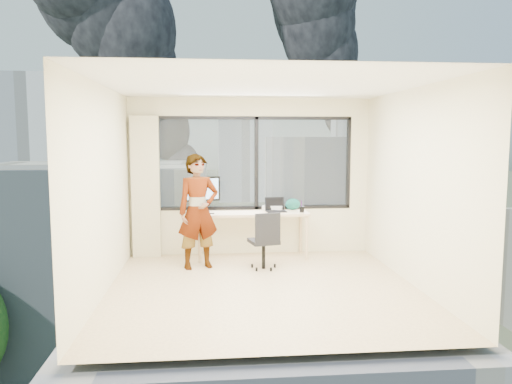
{
  "coord_description": "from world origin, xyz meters",
  "views": [
    {
      "loc": [
        -0.67,
        -6.17,
        1.95
      ],
      "look_at": [
        0.0,
        1.0,
        1.15
      ],
      "focal_mm": 34.38,
      "sensor_mm": 36.0,
      "label": 1
    }
  ],
  "objects": [
    {
      "name": "pen_cup",
      "position": [
        0.8,
        1.57,
        0.8
      ],
      "size": [
        0.09,
        0.09,
        0.09
      ],
      "primitive_type": "cylinder",
      "rotation": [
        0.0,
        0.0,
        0.2
      ],
      "color": "black",
      "rests_on": "desk"
    },
    {
      "name": "hill_a",
      "position": [
        -120.0,
        320.0,
        -14.0
      ],
      "size": [
        288.0,
        216.0,
        90.0
      ],
      "primitive_type": "ellipsoid",
      "color": "slate",
      "rests_on": "exterior_ground"
    },
    {
      "name": "laptop",
      "position": [
        0.39,
        1.67,
        0.85
      ],
      "size": [
        0.35,
        0.37,
        0.21
      ],
      "primitive_type": null,
      "rotation": [
        0.0,
        0.0,
        0.1
      ],
      "color": "black",
      "rests_on": "desk"
    },
    {
      "name": "game_console",
      "position": [
        0.38,
        1.88,
        0.79
      ],
      "size": [
        0.41,
        0.38,
        0.08
      ],
      "primitive_type": "cube",
      "rotation": [
        0.0,
        0.0,
        -0.36
      ],
      "color": "white",
      "rests_on": "desk"
    },
    {
      "name": "near_bldg_b",
      "position": [
        12.0,
        38.0,
        -6.0
      ],
      "size": [
        14.0,
        13.0,
        16.0
      ],
      "primitive_type": "cube",
      "color": "silver",
      "rests_on": "exterior_ground"
    },
    {
      "name": "curtain",
      "position": [
        -1.72,
        1.88,
        1.15
      ],
      "size": [
        0.45,
        0.14,
        2.3
      ],
      "primitive_type": "cube",
      "color": "beige",
      "rests_on": "floor"
    },
    {
      "name": "wall_right",
      "position": [
        2.0,
        0.0,
        1.3
      ],
      "size": [
        0.01,
        4.0,
        2.6
      ],
      "primitive_type": "cube",
      "color": "beige",
      "rests_on": "ground"
    },
    {
      "name": "wall_left",
      "position": [
        -2.0,
        0.0,
        1.3
      ],
      "size": [
        0.01,
        4.0,
        2.6
      ],
      "primitive_type": "cube",
      "color": "beige",
      "rests_on": "ground"
    },
    {
      "name": "far_tower_c",
      "position": [
        45.0,
        140.0,
        -1.0
      ],
      "size": [
        15.0,
        15.0,
        26.0
      ],
      "primitive_type": "cube",
      "color": "silver",
      "rests_on": "exterior_ground"
    },
    {
      "name": "desk",
      "position": [
        0.0,
        1.66,
        0.38
      ],
      "size": [
        1.8,
        0.6,
        0.75
      ],
      "primitive_type": "cube",
      "color": "tan",
      "rests_on": "floor"
    },
    {
      "name": "floor",
      "position": [
        0.0,
        0.0,
        0.0
      ],
      "size": [
        4.0,
        4.0,
        0.01
      ],
      "primitive_type": "cube",
      "color": "beige",
      "rests_on": "ground"
    },
    {
      "name": "far_tower_b",
      "position": [
        8.0,
        120.0,
        1.0
      ],
      "size": [
        13.0,
        13.0,
        30.0
      ],
      "primitive_type": "cube",
      "color": "silver",
      "rests_on": "exterior_ground"
    },
    {
      "name": "smoke_plume_b",
      "position": [
        55.0,
        170.0,
        27.0
      ],
      "size": [
        30.0,
        18.0,
        70.0
      ],
      "primitive_type": null,
      "color": "black",
      "rests_on": "exterior_ground"
    },
    {
      "name": "window_wall",
      "position": [
        0.05,
        2.0,
        1.52
      ],
      "size": [
        3.3,
        0.16,
        1.55
      ],
      "primitive_type": null,
      "color": "black",
      "rests_on": "ground"
    },
    {
      "name": "monitor",
      "position": [
        -0.8,
        1.75,
        1.04
      ],
      "size": [
        0.6,
        0.28,
        0.58
      ],
      "primitive_type": null,
      "rotation": [
        0.0,
        0.0,
        0.28
      ],
      "color": "black",
      "rests_on": "desk"
    },
    {
      "name": "far_tower_a",
      "position": [
        -35.0,
        95.0,
        0.0
      ],
      "size": [
        14.0,
        14.0,
        28.0
      ],
      "primitive_type": "cube",
      "color": "silver",
      "rests_on": "exterior_ground"
    },
    {
      "name": "wall_front",
      "position": [
        0.0,
        -2.0,
        1.3
      ],
      "size": [
        4.0,
        0.01,
        2.6
      ],
      "primitive_type": "cube",
      "color": "beige",
      "rests_on": "ground"
    },
    {
      "name": "smoke_plume_a",
      "position": [
        -10.0,
        150.0,
        39.0
      ],
      "size": [
        40.0,
        24.0,
        90.0
      ],
      "primitive_type": null,
      "color": "black",
      "rests_on": "exterior_ground"
    },
    {
      "name": "hill_b",
      "position": [
        100.0,
        320.0,
        -14.0
      ],
      "size": [
        300.0,
        220.0,
        96.0
      ],
      "primitive_type": "ellipsoid",
      "color": "slate",
      "rests_on": "exterior_ground"
    },
    {
      "name": "tree_b",
      "position": [
        4.0,
        18.0,
        -9.5
      ],
      "size": [
        7.6,
        7.6,
        9.0
      ],
      "primitive_type": null,
      "color": "#1E511B",
      "rests_on": "exterior_ground"
    },
    {
      "name": "ceiling",
      "position": [
        0.0,
        0.0,
        2.6
      ],
      "size": [
        4.0,
        4.0,
        0.01
      ],
      "primitive_type": "cube",
      "color": "white",
      "rests_on": "ground"
    },
    {
      "name": "near_bldg_a",
      "position": [
        -9.0,
        30.0,
        -7.0
      ],
      "size": [
        16.0,
        12.0,
        14.0
      ],
      "primitive_type": "cube",
      "color": "beige",
      "rests_on": "exterior_ground"
    },
    {
      "name": "chair",
      "position": [
        0.11,
        0.95,
        0.44
      ],
      "size": [
        0.54,
        0.54,
        0.88
      ],
      "primitive_type": null,
      "rotation": [
        0.0,
        0.0,
        0.23
      ],
      "color": "black",
      "rests_on": "floor"
    },
    {
      "name": "person",
      "position": [
        -0.86,
        1.1,
        0.86
      ],
      "size": [
        0.72,
        0.59,
        1.71
      ],
      "primitive_type": "imported",
      "rotation": [
        0.0,
        0.0,
        0.33
      ],
      "color": "#2D2D33",
      "rests_on": "floor"
    },
    {
      "name": "tree_c",
      "position": [
        22.0,
        40.0,
        -9.0
      ],
      "size": [
        8.4,
        8.4,
        10.0
      ],
      "primitive_type": null,
      "color": "#1E511B",
      "rests_on": "exterior_ground"
    },
    {
      "name": "cellphone",
      "position": [
        -0.67,
        1.54,
        0.76
      ],
      "size": [
        0.1,
        0.05,
        0.01
      ],
      "primitive_type": "cube",
      "rotation": [
        0.0,
        0.0,
        0.04
      ],
      "color": "black",
      "rests_on": "desk"
    },
    {
      "name": "exterior_ground",
      "position": [
        0.0,
        120.0,
        -14.0
      ],
      "size": [
        400.0,
        400.0,
        0.04
      ],
      "primitive_type": "cube",
      "color": "#515B3D",
      "rests_on": "ground"
    },
    {
      "name": "handbag",
      "position": [
        0.7,
        1.84,
        0.84
      ],
      "size": [
        0.27,
        0.2,
        0.19
      ],
      "primitive_type": "ellipsoid",
      "rotation": [
        0.0,
        0.0,
        0.32
      ],
      "color": "#0B4537",
      "rests_on": "desk"
    },
    {
      "name": "far_tower_d",
      "position": [
        -60.0,
        150.0,
        -3.0
      ],
      "size": [
        16.0,
        14.0,
        22.0
      ],
      "primitive_type": "cube",
      "color": "silver",
      "rests_on": "exterior_ground"
    }
  ]
}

